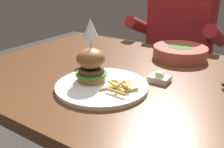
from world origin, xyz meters
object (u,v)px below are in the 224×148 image
Objects in this scene: burger_sandwich at (91,65)px; soup_bowl at (180,52)px; diner_person at (177,63)px; wine_glass at (91,30)px; main_plate at (102,86)px; butter_dish at (159,79)px.

soup_bowl is (0.15, 0.44, -0.04)m from burger_sandwich.
diner_person is at bearing 108.95° from soup_bowl.
wine_glass is 0.15× the size of diner_person.
diner_person reaches higher than wine_glass.
wine_glass is 0.77× the size of soup_bowl.
main_plate is at bearing -8.45° from burger_sandwich.
burger_sandwich reaches higher than soup_bowl.
diner_person is at bearing 89.47° from burger_sandwich.
burger_sandwich is 0.90m from diner_person.
butter_dish is at bearing 47.78° from main_plate.
diner_person reaches higher than soup_bowl.
butter_dish is at bearing 37.71° from burger_sandwich.
soup_bowl is at bearing 39.75° from wine_glass.
wine_glass is at bearing 127.89° from burger_sandwich.
main_plate is 1.67× the size of wine_glass.
burger_sandwich reaches higher than main_plate.
diner_person reaches higher than main_plate.
butter_dish reaches higher than main_plate.
soup_bowl is (0.30, 0.25, -0.11)m from wine_glass.
soup_bowl reaches higher than butter_dish.
diner_person is (-0.18, 0.72, -0.19)m from butter_dish.
main_plate is 0.20m from butter_dish.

